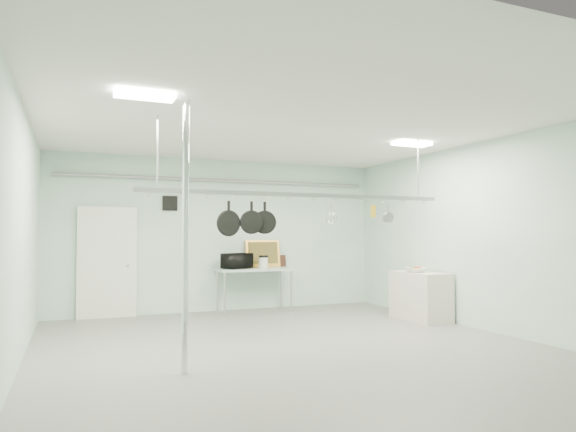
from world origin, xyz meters
name	(u,v)px	position (x,y,z in m)	size (l,w,h in m)	color
floor	(298,350)	(0.00, 0.00, 0.00)	(8.00, 8.00, 0.00)	gray
ceiling	(297,123)	(0.00, 0.00, 3.19)	(7.00, 8.00, 0.02)	silver
back_wall	(222,235)	(0.00, 3.99, 1.60)	(7.00, 0.02, 3.20)	silver
right_wall	(489,235)	(3.49, 0.00, 1.60)	(0.02, 8.00, 3.20)	silver
door	(107,263)	(-2.30, 3.94, 1.05)	(1.10, 0.10, 2.20)	silver
wall_vent	(170,203)	(-1.10, 3.97, 2.25)	(0.30, 0.04, 0.30)	black
conduit_pipe	(223,181)	(0.00, 3.90, 2.75)	(0.07, 0.07, 6.60)	gray
chrome_pole	(185,236)	(-1.70, -0.60, 1.60)	(0.08, 0.08, 3.20)	silver
prep_table	(254,272)	(0.60, 3.60, 0.83)	(1.60, 0.70, 0.91)	#A4C1B1
side_cabinet	(420,296)	(3.15, 1.40, 0.45)	(0.60, 1.20, 0.90)	beige
pot_rack	(302,193)	(0.20, 0.30, 2.23)	(4.80, 0.06, 1.00)	#B7B7BC
light_panel_left	(145,95)	(-2.20, -0.80, 3.16)	(0.65, 0.30, 0.05)	white
light_panel_right	(412,144)	(2.40, 0.60, 3.16)	(0.65, 0.30, 0.05)	white
microwave	(237,261)	(0.22, 3.60, 1.06)	(0.57, 0.39, 0.32)	black
coffee_canister	(263,263)	(0.77, 3.51, 1.02)	(0.19, 0.19, 0.23)	silver
painting_large	(263,254)	(0.89, 3.90, 1.20)	(0.78, 0.05, 0.58)	gold
painting_small	(279,261)	(1.28, 3.90, 1.03)	(0.30, 0.04, 0.25)	#341B12
fruit_bowl	(416,270)	(3.05, 1.40, 0.95)	(0.37, 0.37, 0.09)	white
skillet_left	(229,218)	(-0.92, 0.30, 1.84)	(0.37, 0.06, 0.49)	black
skillet_mid	(251,218)	(-0.58, 0.30, 1.85)	(0.33, 0.06, 0.47)	black
skillet_right	(265,217)	(-0.38, 0.30, 1.86)	(0.33, 0.06, 0.45)	black
whisk	(331,215)	(0.69, 0.30, 1.92)	(0.18, 0.18, 0.34)	silver
grater	(373,211)	(1.43, 0.30, 1.98)	(0.09, 0.02, 0.21)	gold
saucepan	(388,214)	(1.71, 0.30, 1.94)	(0.16, 0.10, 0.30)	#AAAAAE
fruit_cluster	(416,268)	(3.05, 1.40, 0.99)	(0.24, 0.24, 0.09)	#AA1C0F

